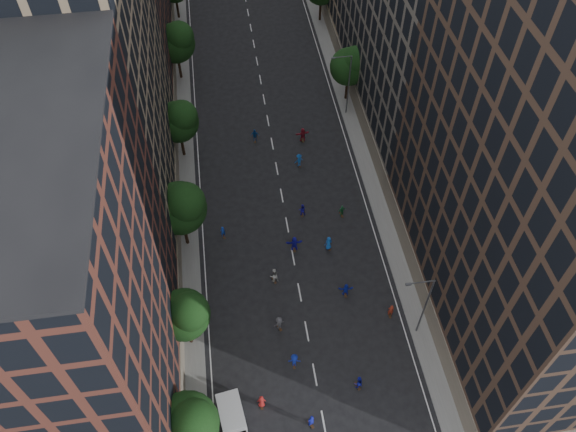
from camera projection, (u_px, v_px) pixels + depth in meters
The scene contains 31 objects.
ground at pixel (273, 146), 71.56m from camera, with size 240.00×240.00×0.00m, color black.
sidewalk_left at pixel (177, 116), 75.14m from camera, with size 4.00×105.00×0.15m, color slate.
sidewalk_right at pixel (352, 100), 77.33m from camera, with size 4.00×105.00×0.15m, color slate.
bldg_left_a at pixel (55, 296), 39.98m from camera, with size 14.00×22.00×30.00m, color #572A21.
bldg_left_b at pixel (78, 71), 53.57m from camera, with size 14.00×26.00×34.00m, color #887459.
bldg_right_a at pixel (550, 172), 43.66m from camera, with size 14.00×30.00×36.00m, color #433024.
tree_left_0 at pixel (189, 425), 43.16m from camera, with size 5.20×5.20×8.83m.
tree_left_1 at pixel (185, 314), 49.79m from camera, with size 4.80×4.80×8.21m.
tree_left_2 at pixel (181, 207), 56.72m from camera, with size 5.60×5.60×9.45m.
tree_left_3 at pixel (179, 120), 65.98m from camera, with size 5.00×5.00×8.58m.
tree_left_4 at pixel (176, 41), 75.85m from camera, with size 5.40×5.40×9.08m.
tree_right_a at pixel (351, 65), 73.21m from camera, with size 5.00×5.00×8.39m.
streetlamp_near at pixel (424, 304), 50.87m from camera, with size 2.64×0.22×9.06m.
streetlamp_far at pixel (347, 82), 71.68m from camera, with size 2.64×0.22×9.06m.
cargo_van at pixel (233, 420), 48.03m from camera, with size 2.77×4.83×2.44m.
skater_1 at pixel (311, 421), 48.41m from camera, with size 0.64×0.42×1.75m, color #141BA5.
skater_2 at pixel (358, 382), 50.62m from camera, with size 0.84×0.65×1.72m, color #13179B.
skater_3 at pixel (294, 361), 51.93m from camera, with size 1.16×0.67×1.80m, color navy.
skater_5 at pixel (346, 290), 56.89m from camera, with size 1.55×0.49×1.67m, color #1424A9.
skater_6 at pixel (262, 402), 49.54m from camera, with size 0.81×0.52×1.65m, color #AA1E1C.
skater_7 at pixel (391, 310), 55.38m from camera, with size 0.61×0.40×1.67m, color maroon.
skater_8 at pixel (274, 276), 57.85m from camera, with size 0.93×0.73×1.92m, color beige.
skater_9 at pixel (279, 323), 54.43m from camera, with size 1.12×0.64×1.73m, color #404046.
skater_10 at pixel (342, 211), 63.68m from camera, with size 0.90×0.38×1.54m, color #206C3A.
skater_11 at pixel (294, 244), 60.43m from camera, with size 1.81×0.58×1.95m, color #1715AA.
skater_12 at pixel (329, 243), 60.59m from camera, with size 0.87×0.57×1.78m, color blue.
skater_13 at pixel (223, 232), 61.71m from camera, with size 0.58×0.38×1.58m, color #163CB3.
skater_14 at pixel (302, 210), 63.73m from camera, with size 0.78×0.61×1.60m, color #18139F.
skater_15 at pixel (299, 160), 68.66m from camera, with size 1.15×0.66×1.78m, color #144CA4.
skater_16 at pixel (255, 136), 71.48m from camera, with size 1.07×0.45×1.83m, color #13499E.
skater_17 at pixel (303, 135), 71.49m from camera, with size 1.79×0.57×1.93m, color maroon.
Camera 1 is at (-5.59, -12.21, 49.47)m, focal length 35.00 mm.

